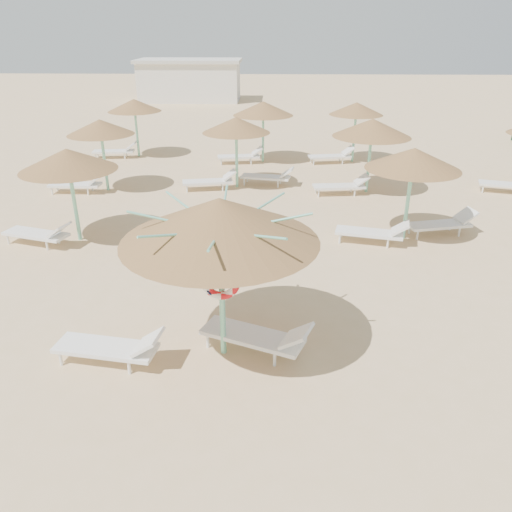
{
  "coord_description": "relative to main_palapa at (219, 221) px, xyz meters",
  "views": [
    {
      "loc": [
        0.82,
        -8.11,
        5.75
      ],
      "look_at": [
        0.51,
        1.47,
        1.3
      ],
      "focal_mm": 35.0,
      "sensor_mm": 36.0,
      "label": 1
    }
  ],
  "objects": [
    {
      "name": "main_palapa",
      "position": [
        0.0,
        0.0,
        0.0
      ],
      "size": [
        3.48,
        3.48,
        3.12
      ],
      "color": "#7CD8B7",
      "rests_on": "ground"
    },
    {
      "name": "ground",
      "position": [
        0.06,
        0.16,
        -2.72
      ],
      "size": [
        120.0,
        120.0,
        0.0
      ],
      "primitive_type": "plane",
      "color": "#D8B384",
      "rests_on": "ground"
    },
    {
      "name": "service_hut",
      "position": [
        -5.94,
        35.16,
        -1.07
      ],
      "size": [
        8.4,
        4.4,
        3.25
      ],
      "color": "silver",
      "rests_on": "ground"
    },
    {
      "name": "palapa_field",
      "position": [
        1.99,
        10.19,
        -0.41
      ],
      "size": [
        19.61,
        13.61,
        2.71
      ],
      "color": "#7CD8B7",
      "rests_on": "ground"
    },
    {
      "name": "lounger_main_b",
      "position": [
        0.68,
        0.01,
        -2.35
      ],
      "size": [
        2.22,
        1.41,
        0.78
      ],
      "rotation": [
        0.0,
        0.0,
        -0.39
      ],
      "color": "white",
      "rests_on": "ground"
    },
    {
      "name": "lounger_main_a",
      "position": [
        -2.01,
        -0.4,
        -2.36
      ],
      "size": [
        2.11,
        0.92,
        0.74
      ],
      "rotation": [
        0.0,
        0.0,
        -0.16
      ],
      "color": "white",
      "rests_on": "ground"
    }
  ]
}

